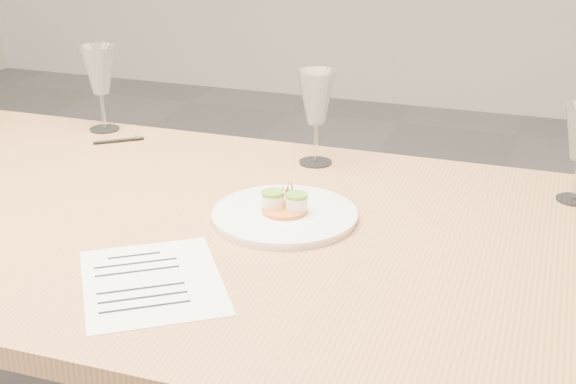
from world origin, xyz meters
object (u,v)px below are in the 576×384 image
(ballpoint_pen, at_px, (119,141))
(wine_glass_2, at_px, (316,99))
(dinner_plate, at_px, (285,214))
(dining_table, at_px, (109,236))
(recipe_sheet, at_px, (152,281))
(wine_glass_1, at_px, (99,71))

(ballpoint_pen, distance_m, wine_glass_2, 0.53)
(dinner_plate, xyz_separation_m, ballpoint_pen, (-0.55, 0.31, -0.01))
(dining_table, bearing_deg, ballpoint_pen, 116.36)
(recipe_sheet, height_order, wine_glass_1, wine_glass_1)
(wine_glass_1, distance_m, wine_glass_2, 0.60)
(dining_table, distance_m, ballpoint_pen, 0.41)
(recipe_sheet, xyz_separation_m, ballpoint_pen, (-0.42, 0.62, 0.00))
(recipe_sheet, distance_m, wine_glass_2, 0.66)
(dinner_plate, bearing_deg, wine_glass_1, 148.89)
(ballpoint_pen, distance_m, wine_glass_1, 0.19)
(dining_table, xyz_separation_m, recipe_sheet, (0.24, -0.26, 0.07))
(dinner_plate, distance_m, wine_glass_2, 0.35)
(dinner_plate, relative_size, wine_glass_2, 1.31)
(dining_table, relative_size, wine_glass_1, 10.84)
(wine_glass_1, bearing_deg, dining_table, -58.72)
(dining_table, height_order, recipe_sheet, recipe_sheet)
(dining_table, height_order, ballpoint_pen, ballpoint_pen)
(dining_table, relative_size, dinner_plate, 8.38)
(ballpoint_pen, xyz_separation_m, wine_glass_1, (-0.09, 0.08, 0.15))
(wine_glass_1, height_order, wine_glass_2, wine_glass_1)
(ballpoint_pen, bearing_deg, wine_glass_1, 101.33)
(dinner_plate, relative_size, wine_glass_1, 1.29)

